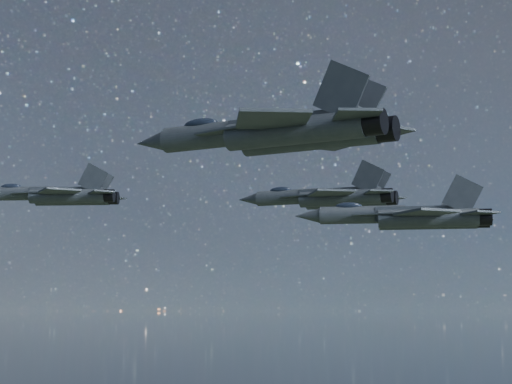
# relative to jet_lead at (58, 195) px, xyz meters

# --- Properties ---
(jet_lead) EXTENTS (15.03, 10.65, 3.81)m
(jet_lead) POSITION_rel_jet_lead_xyz_m (0.00, 0.00, 0.00)
(jet_lead) COLOR #2E353A
(jet_left) EXTENTS (19.60, 13.29, 4.93)m
(jet_left) POSITION_rel_jet_lead_xyz_m (25.35, 17.36, 1.67)
(jet_left) COLOR #2E353A
(jet_right) EXTENTS (19.43, 12.92, 4.94)m
(jet_right) POSITION_rel_jet_lead_xyz_m (23.89, -24.57, 0.38)
(jet_right) COLOR #2E353A
(jet_slot) EXTENTS (16.80, 11.91, 4.27)m
(jet_slot) POSITION_rel_jet_lead_xyz_m (32.98, -6.63, -3.25)
(jet_slot) COLOR #2E353A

